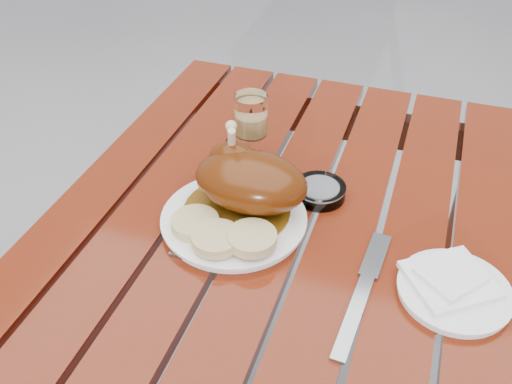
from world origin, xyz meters
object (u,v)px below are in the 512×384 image
Objects in this scene: wine_glass at (251,132)px; side_plate at (454,291)px; dinner_plate at (234,220)px; ashtray at (319,191)px; table at (266,371)px.

wine_glass is 0.90× the size of side_plate.
dinner_plate is 0.17m from ashtray.
table is 0.50m from wine_glass.
dinner_plate is 1.47× the size of side_plate.
dinner_plate is 1.64× the size of wine_glass.
table is 0.42m from ashtray.
side_plate is (0.40, -0.22, -0.07)m from wine_glass.
wine_glass is 0.46m from side_plate.
ashtray reaches higher than side_plate.
dinner_plate is 0.19m from wine_glass.
dinner_plate is at bearing 163.64° from table.
side_plate is 1.79× the size of ashtray.
table is 6.97× the size of side_plate.
table is 7.76× the size of wine_glass.
table is at bearing -110.23° from ashtray.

